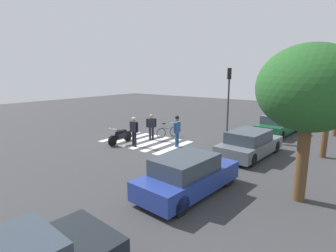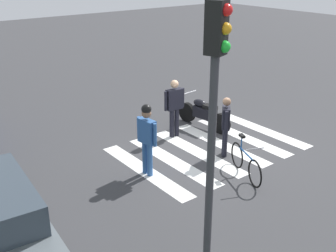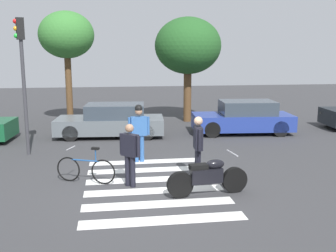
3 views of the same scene
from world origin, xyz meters
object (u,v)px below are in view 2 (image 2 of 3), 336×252
(leaning_bicycle, at_px, (245,163))
(traffic_light_pole, at_px, (214,114))
(pedestrian_bystander, at_px, (147,134))
(officer_on_foot, at_px, (226,123))
(officer_by_motorcycle, at_px, (174,104))
(police_motorcycle, at_px, (204,114))

(leaning_bicycle, distance_m, traffic_light_pole, 4.76)
(pedestrian_bystander, bearing_deg, officer_on_foot, -99.81)
(pedestrian_bystander, bearing_deg, officer_by_motorcycle, -53.99)
(police_motorcycle, height_order, officer_on_foot, officer_on_foot)
(leaning_bicycle, relative_size, pedestrian_bystander, 0.85)
(officer_on_foot, relative_size, pedestrian_bystander, 0.90)
(officer_by_motorcycle, relative_size, traffic_light_pole, 0.39)
(leaning_bicycle, xyz_separation_m, traffic_light_pole, (-2.17, 3.29, 2.67))
(pedestrian_bystander, bearing_deg, leaning_bicycle, -130.23)
(traffic_light_pole, bearing_deg, officer_on_foot, -48.22)
(leaning_bicycle, relative_size, officer_by_motorcycle, 0.90)
(leaning_bicycle, bearing_deg, police_motorcycle, -24.20)
(officer_on_foot, xyz_separation_m, traffic_light_pole, (-3.34, 3.74, 2.10))
(officer_by_motorcycle, distance_m, traffic_light_pole, 6.58)
(officer_on_foot, relative_size, officer_by_motorcycle, 0.94)
(officer_on_foot, bearing_deg, leaning_bicycle, 159.18)
(officer_on_foot, distance_m, traffic_light_pole, 5.44)
(officer_on_foot, bearing_deg, traffic_light_pole, 131.78)
(traffic_light_pole, bearing_deg, leaning_bicycle, -56.63)
(traffic_light_pole, bearing_deg, police_motorcycle, -41.84)
(officer_by_motorcycle, xyz_separation_m, pedestrian_bystander, (-1.47, 2.03, 0.06))
(police_motorcycle, distance_m, officer_on_foot, 2.13)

